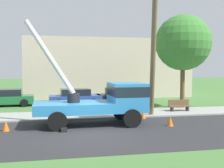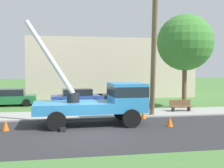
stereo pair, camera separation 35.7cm
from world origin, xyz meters
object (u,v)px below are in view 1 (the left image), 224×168
at_px(parked_sedan_black, 120,96).
at_px(traffic_cone_curbside, 143,114).
at_px(leaning_utility_pole, 153,47).
at_px(parked_sedan_green, 7,98).
at_px(park_bench, 179,106).
at_px(utility_truck, 105,100).
at_px(parked_sedan_blue, 75,97).
at_px(roadside_tree_near, 183,43).
at_px(traffic_cone_ahead, 170,121).
at_px(traffic_cone_behind, 6,126).

bearing_deg(parked_sedan_black, traffic_cone_curbside, -91.94).
relative_size(leaning_utility_pole, parked_sedan_green, 1.95).
xyz_separation_m(parked_sedan_green, park_bench, (12.89, -5.86, -0.25)).
distance_m(utility_truck, parked_sedan_blue, 8.57).
relative_size(utility_truck, roadside_tree_near, 0.91).
bearing_deg(parked_sedan_green, roadside_tree_near, -14.65).
bearing_deg(traffic_cone_ahead, parked_sedan_blue, 115.35).
xyz_separation_m(utility_truck, park_bench, (6.04, 3.24, -0.95)).
relative_size(utility_truck, traffic_cone_behind, 12.19).
bearing_deg(traffic_cone_behind, parked_sedan_blue, 66.08).
bearing_deg(traffic_cone_curbside, utility_truck, -154.47).
relative_size(traffic_cone_curbside, roadside_tree_near, 0.07).
relative_size(leaning_utility_pole, traffic_cone_curbside, 15.64).
bearing_deg(utility_truck, parked_sedan_blue, 97.76).
bearing_deg(roadside_tree_near, traffic_cone_curbside, -138.17).
distance_m(traffic_cone_curbside, park_bench, 3.91).
xyz_separation_m(leaning_utility_pole, park_bench, (2.81, 2.25, -4.03)).
distance_m(leaning_utility_pole, traffic_cone_curbside, 4.26).
height_order(leaning_utility_pole, parked_sedan_green, leaning_utility_pole).
distance_m(leaning_utility_pole, parked_sedan_green, 13.48).
bearing_deg(traffic_cone_ahead, parked_sedan_black, 92.95).
bearing_deg(park_bench, traffic_cone_ahead, -120.03).
height_order(traffic_cone_curbside, parked_sedan_green, parked_sedan_green).
relative_size(traffic_cone_behind, park_bench, 0.35).
bearing_deg(park_bench, utility_truck, -151.78).
distance_m(traffic_cone_behind, parked_sedan_blue, 10.13).
height_order(utility_truck, parked_sedan_blue, utility_truck).
height_order(leaning_utility_pole, parked_sedan_blue, leaning_utility_pole).
distance_m(traffic_cone_ahead, traffic_cone_behind, 8.71).
xyz_separation_m(utility_truck, roadside_tree_near, (7.28, 5.41, 3.81)).
height_order(utility_truck, traffic_cone_curbside, utility_truck).
relative_size(leaning_utility_pole, traffic_cone_ahead, 15.64).
bearing_deg(parked_sedan_blue, utility_truck, -82.24).
distance_m(parked_sedan_green, parked_sedan_black, 9.78).
bearing_deg(traffic_cone_ahead, traffic_cone_behind, 177.01).
relative_size(traffic_cone_ahead, parked_sedan_blue, 0.12).
xyz_separation_m(parked_sedan_blue, parked_sedan_black, (4.08, 0.43, 0.00)).
bearing_deg(park_bench, traffic_cone_behind, -160.37).
bearing_deg(leaning_utility_pole, utility_truck, -162.92).
xyz_separation_m(traffic_cone_behind, park_bench, (11.29, 4.03, 0.18)).
bearing_deg(utility_truck, traffic_cone_ahead, -19.84).
xyz_separation_m(traffic_cone_ahead, park_bench, (2.59, 4.48, 0.18)).
relative_size(traffic_cone_behind, traffic_cone_curbside, 1.00).
bearing_deg(parked_sedan_blue, roadside_tree_near, -19.92).
height_order(parked_sedan_blue, roadside_tree_near, roadside_tree_near).
bearing_deg(roadside_tree_near, traffic_cone_ahead, -119.99).
bearing_deg(leaning_utility_pole, parked_sedan_blue, 120.40).
relative_size(traffic_cone_behind, parked_sedan_blue, 0.12).
xyz_separation_m(traffic_cone_curbside, park_bench, (3.37, 1.97, 0.18)).
height_order(utility_truck, parked_sedan_black, utility_truck).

